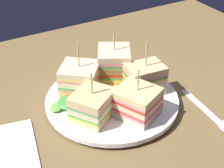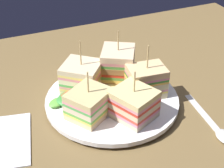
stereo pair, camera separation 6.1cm
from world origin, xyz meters
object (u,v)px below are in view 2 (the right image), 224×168
Objects in this scene: plate at (112,100)px; spoon at (219,130)px; chip_pile at (112,93)px; sandwich_wedge_4 at (118,65)px; sandwich_wedge_0 at (82,77)px; sandwich_wedge_1 at (89,104)px; sandwich_wedge_2 at (133,104)px; sandwich_wedge_3 at (146,81)px.

plate is 1.66× the size of spoon.
chip_pile is 0.43× the size of spoon.
sandwich_wedge_4 is at bearing -124.95° from chip_pile.
plate is at bearing -11.13° from sandwich_wedge_0.
plate is 6.97cm from sandwich_wedge_1.
plate is 3.87× the size of chip_pile.
sandwich_wedge_4 reaches higher than chip_pile.
sandwich_wedge_2 is (-1.26, 6.16, 3.13)cm from plate.
chip_pile reaches higher than spoon.
spoon is at bearing 134.00° from plate.
sandwich_wedge_3 is at bearing -24.67° from sandwich_wedge_1.
sandwich_wedge_0 is 1.14× the size of sandwich_wedge_1.
sandwich_wedge_0 is 25.96cm from spoon.
sandwich_wedge_3 is at bearing 51.66° from sandwich_wedge_4.
sandwich_wedge_3 reaches higher than spoon.
sandwich_wedge_1 is 1.40× the size of chip_pile.
sandwich_wedge_0 reaches higher than plate.
sandwich_wedge_0 is at bearing -24.86° from sandwich_wedge_3.
sandwich_wedge_4 is at bearing -35.59° from sandwich_wedge_2.
sandwich_wedge_1 is 1.00× the size of sandwich_wedge_2.
sandwich_wedge_4 is (-8.93, -8.35, 0.84)cm from sandwich_wedge_1.
sandwich_wedge_1 reaches higher than spoon.
sandwich_wedge_0 is 1.00× the size of sandwich_wedge_3.
sandwich_wedge_2 is 11.64cm from sandwich_wedge_4.
plate is 7.09cm from sandwich_wedge_0.
sandwich_wedge_1 is at bearing 32.40° from chip_pile.
sandwich_wedge_1 is (5.47, 3.10, 3.01)cm from plate.
spoon is at bearing 56.80° from sandwich_wedge_4.
sandwich_wedge_4 is 1.66× the size of chip_pile.
sandwich_wedge_1 is 7.40cm from sandwich_wedge_2.
sandwich_wedge_4 is at bearing 9.50° from sandwich_wedge_1.
sandwich_wedge_4 is (2.69, -6.53, 0.45)cm from sandwich_wedge_3.
sandwich_wedge_3 is (-4.89, -4.88, 0.28)cm from sandwich_wedge_2.
sandwich_wedge_0 is 8.10cm from sandwich_wedge_1.
sandwich_wedge_4 is (-2.20, -11.41, 0.72)cm from sandwich_wedge_2.
sandwich_wedge_4 reaches higher than plate.
sandwich_wedge_1 is 11.77cm from sandwich_wedge_3.
spoon is (-7.33, 12.68, -3.94)cm from sandwich_wedge_3.
sandwich_wedge_2 is 0.60× the size of spoon.
sandwich_wedge_4 reaches higher than sandwich_wedge_0.
sandwich_wedge_2 is 6.91cm from sandwich_wedge_3.
plate is 1.51cm from chip_pile.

